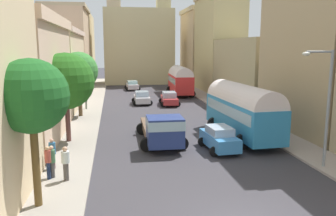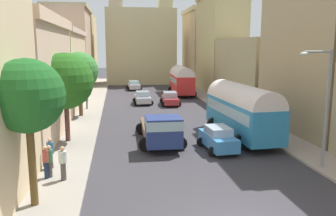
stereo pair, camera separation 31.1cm
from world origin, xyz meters
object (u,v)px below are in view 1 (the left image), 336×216
parked_bus_1 (180,79)px  car_2 (219,138)px  pedestrian_0 (52,161)px  pedestrian_1 (48,161)px  pedestrian_4 (66,163)px  car_3 (169,98)px  pedestrian_2 (52,153)px  cargo_truck_0 (162,129)px  car_1 (132,85)px  car_0 (142,98)px  parked_bus_0 (242,109)px  pedestrian_3 (86,101)px  streetlamp_near (325,99)px

parked_bus_1 → car_2: parked_bus_1 is taller
pedestrian_0 → pedestrian_1: size_ratio=0.99×
pedestrian_1 → pedestrian_4: pedestrian_4 is taller
car_2 → car_3: (-0.32, 18.04, -0.03)m
pedestrian_2 → pedestrian_4: pedestrian_4 is taller
cargo_truck_0 → car_2: bearing=-25.6°
car_3 → pedestrian_4: bearing=-111.5°
car_1 → pedestrian_0: (-6.00, -36.67, 0.29)m
car_0 → car_2: (3.39, -19.20, 0.04)m
parked_bus_0 → car_3: size_ratio=2.06×
parked_bus_1 → car_3: bearing=-109.7°
parked_bus_1 → cargo_truck_0: size_ratio=1.10×
car_0 → pedestrian_4: (-5.62, -23.23, 0.30)m
cargo_truck_0 → pedestrian_2: size_ratio=4.12×
car_2 → pedestrian_3: bearing=120.7°
pedestrian_4 → streetlamp_near: size_ratio=0.29×
streetlamp_near → parked_bus_1: bearing=93.5°
parked_bus_0 → pedestrian_4: parked_bus_0 is taller
car_2 → pedestrian_3: size_ratio=2.12×
car_3 → cargo_truck_0: bearing=-101.0°
parked_bus_0 → streetlamp_near: bearing=-75.3°
parked_bus_0 → parked_bus_1: 23.21m
car_2 → pedestrian_4: pedestrian_4 is taller
parked_bus_0 → car_0: parked_bus_0 is taller
streetlamp_near → pedestrian_0: bearing=177.5°
parked_bus_1 → streetlamp_near: size_ratio=1.27×
car_1 → cargo_truck_0: bearing=-89.5°
pedestrian_2 → pedestrian_4: bearing=-63.4°
car_1 → pedestrian_2: pedestrian_2 is taller
parked_bus_0 → pedestrian_3: parked_bus_0 is taller
cargo_truck_0 → pedestrian_3: size_ratio=4.19×
cargo_truck_0 → car_1: (-0.25, 31.46, -0.45)m
car_1 → streetlamp_near: streetlamp_near is taller
pedestrian_2 → pedestrian_1: bearing=-88.1°
pedestrian_2 → pedestrian_3: size_ratio=1.02×
parked_bus_1 → pedestrian_0: (-12.27, -29.53, -1.17)m
pedestrian_1 → pedestrian_4: size_ratio=0.98×
pedestrian_3 → pedestrian_2: bearing=-91.2°
cargo_truck_0 → car_1: 31.47m
cargo_truck_0 → car_2: size_ratio=1.98×
pedestrian_1 → car_1: bearing=80.5°
cargo_truck_0 → pedestrian_4: (-5.52, -5.71, -0.12)m
pedestrian_0 → pedestrian_3: size_ratio=1.01×
cargo_truck_0 → car_0: 17.53m
parked_bus_0 → car_2: bearing=-132.4°
car_0 → pedestrian_3: 6.90m
car_0 → pedestrian_0: (-6.34, -22.74, 0.27)m
cargo_truck_0 → pedestrian_2: 7.52m
parked_bus_0 → pedestrian_4: size_ratio=4.88×
parked_bus_1 → pedestrian_0: parked_bus_1 is taller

